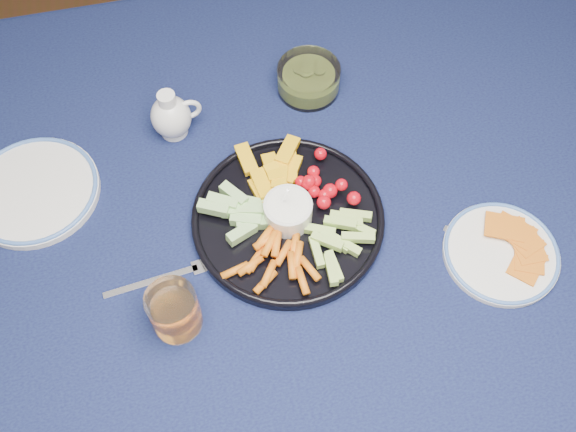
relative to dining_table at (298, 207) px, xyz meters
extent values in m
plane|color=#522F1C|center=(0.00, 0.00, -0.66)|extent=(4.00, 4.00, 0.00)
cylinder|color=#512F1B|center=(0.72, 0.42, -0.31)|extent=(0.07, 0.07, 0.70)
cube|color=#512F1B|center=(0.00, 0.00, 0.06)|extent=(1.60, 1.00, 0.04)
cube|color=#0D0E35|center=(0.00, 0.00, 0.08)|extent=(1.66, 1.06, 0.01)
cube|color=#0D0E35|center=(0.00, 0.53, -0.06)|extent=(1.66, 0.01, 0.30)
cylinder|color=black|center=(-0.04, -0.08, 0.09)|extent=(0.32, 0.32, 0.01)
torus|color=black|center=(-0.04, -0.08, 0.11)|extent=(0.33, 0.33, 0.01)
cylinder|color=white|center=(-0.04, -0.08, 0.12)|extent=(0.08, 0.08, 0.04)
cylinder|color=white|center=(-0.04, -0.08, 0.14)|extent=(0.07, 0.07, 0.01)
cylinder|color=white|center=(-0.20, 0.16, 0.09)|extent=(0.05, 0.05, 0.01)
ellipsoid|color=white|center=(-0.20, 0.16, 0.13)|extent=(0.07, 0.07, 0.08)
cylinder|color=white|center=(-0.20, 0.16, 0.17)|extent=(0.03, 0.03, 0.03)
torus|color=white|center=(-0.16, 0.16, 0.14)|extent=(0.05, 0.01, 0.05)
torus|color=#4570C2|center=(-0.20, 0.16, 0.16)|extent=(0.04, 0.04, 0.00)
cylinder|color=white|center=(0.07, 0.20, 0.12)|extent=(0.12, 0.12, 0.06)
cylinder|color=olive|center=(0.07, 0.20, 0.11)|extent=(0.10, 0.10, 0.03)
cylinder|color=white|center=(0.29, -0.21, 0.09)|extent=(0.19, 0.19, 0.01)
torus|color=#4570C2|center=(0.29, -0.21, 0.10)|extent=(0.19, 0.19, 0.01)
cylinder|color=white|center=(-0.24, -0.21, 0.13)|extent=(0.08, 0.08, 0.09)
cylinder|color=orange|center=(-0.24, -0.21, 0.11)|extent=(0.07, 0.07, 0.05)
cube|color=white|center=(-0.28, -0.13, 0.09)|extent=(0.15, 0.03, 0.00)
cube|color=white|center=(-0.19, -0.13, 0.09)|extent=(0.04, 0.03, 0.00)
cube|color=white|center=(0.27, -0.20, 0.09)|extent=(0.13, 0.12, 0.00)
cube|color=white|center=(0.34, -0.27, 0.09)|extent=(0.05, 0.05, 0.00)
cylinder|color=white|center=(-0.45, 0.08, 0.09)|extent=(0.22, 0.22, 0.01)
torus|color=#4570C2|center=(-0.45, 0.08, 0.10)|extent=(0.22, 0.22, 0.01)
camera|label=1|loc=(-0.16, -0.60, 1.04)|focal=40.00mm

